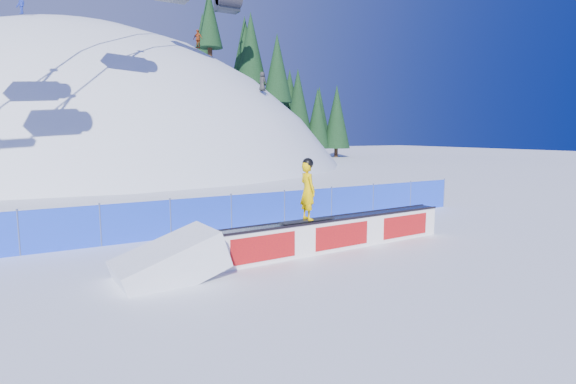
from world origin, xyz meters
TOP-DOWN VIEW (x-y plane):
  - ground at (0.00, 0.00)m, footprint 160.00×160.00m
  - snow_hill at (0.00, 42.00)m, footprint 64.00×64.00m
  - treeline at (22.50, 40.33)m, footprint 22.16×12.76m
  - safety_fence at (0.00, 4.50)m, footprint 22.05×0.05m
  - rail_box at (2.66, 0.92)m, footprint 7.59×0.91m
  - snow_ramp at (-2.06, 0.68)m, footprint 2.48×1.63m
  - snowboarder at (1.67, 0.87)m, footprint 1.61×0.57m
  - distant_skiers at (1.43, 29.89)m, footprint 20.90×11.20m

SIDE VIEW (x-z plane):
  - snow_hill at x=0.00m, z-range -50.00..14.00m
  - ground at x=0.00m, z-range 0.00..0.00m
  - snow_ramp at x=-2.06m, z-range -0.75..0.75m
  - rail_box at x=2.66m, z-range -0.01..0.90m
  - safety_fence at x=0.00m, z-range -0.05..1.25m
  - snowboarder at x=1.67m, z-range 0.90..2.56m
  - treeline at x=22.50m, z-range -0.52..20.83m
  - distant_skiers at x=1.43m, z-range 6.95..14.57m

